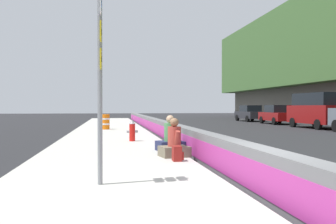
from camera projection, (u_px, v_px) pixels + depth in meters
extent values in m
plane|color=#232326|center=(264.00, 197.00, 6.45)|extent=(160.00, 160.00, 0.00)
cube|color=#B5B2A8|center=(111.00, 199.00, 6.04)|extent=(80.00, 4.40, 0.14)
cube|color=slate|center=(264.00, 173.00, 6.44)|extent=(76.00, 0.44, 0.85)
cube|color=#B2338C|center=(252.00, 175.00, 6.41)|extent=(74.48, 0.01, 0.54)
cylinder|color=gray|center=(100.00, 87.00, 6.79)|extent=(0.09, 0.09, 3.60)
cube|color=white|center=(101.00, 5.00, 6.77)|extent=(0.44, 0.02, 0.36)
cube|color=#1956AD|center=(102.00, 5.00, 6.77)|extent=(0.30, 0.01, 0.10)
cube|color=yellow|center=(101.00, 32.00, 6.78)|extent=(0.44, 0.02, 0.36)
cube|color=black|center=(102.00, 33.00, 6.78)|extent=(0.30, 0.01, 0.10)
cube|color=yellow|center=(101.00, 60.00, 6.78)|extent=(0.44, 0.02, 0.36)
cube|color=black|center=(102.00, 60.00, 6.78)|extent=(0.30, 0.01, 0.10)
cylinder|color=red|center=(132.00, 132.00, 15.33)|extent=(0.24, 0.24, 0.72)
cone|color=gray|center=(132.00, 122.00, 15.32)|extent=(0.26, 0.26, 0.16)
cylinder|color=gray|center=(136.00, 132.00, 15.36)|extent=(0.10, 0.12, 0.10)
cylinder|color=gray|center=(128.00, 132.00, 15.30)|extent=(0.10, 0.12, 0.10)
cube|color=#706651|center=(174.00, 151.00, 10.59)|extent=(0.81, 0.91, 0.30)
cylinder|color=#AD3D33|center=(174.00, 136.00, 10.58)|extent=(0.38, 0.38, 0.56)
sphere|color=#8E6647|center=(174.00, 122.00, 10.57)|extent=(0.25, 0.25, 0.25)
cylinder|color=#AD3D33|center=(172.00, 138.00, 10.78)|extent=(0.31, 0.18, 0.50)
cylinder|color=#AD3D33|center=(177.00, 139.00, 10.38)|extent=(0.31, 0.18, 0.50)
cube|color=#23284C|center=(170.00, 146.00, 12.04)|extent=(0.85, 0.95, 0.31)
cylinder|color=#4C8951|center=(170.00, 132.00, 12.03)|extent=(0.40, 0.40, 0.59)
sphere|color=tan|center=(170.00, 119.00, 12.02)|extent=(0.26, 0.26, 0.26)
cylinder|color=#4C8951|center=(168.00, 133.00, 12.24)|extent=(0.32, 0.19, 0.52)
cylinder|color=#4C8951|center=(173.00, 134.00, 11.83)|extent=(0.32, 0.19, 0.52)
cube|color=maroon|center=(177.00, 153.00, 9.73)|extent=(0.32, 0.22, 0.40)
cube|color=maroon|center=(182.00, 156.00, 9.75)|extent=(0.22, 0.06, 0.20)
cylinder|color=orange|center=(105.00, 122.00, 23.27)|extent=(0.52, 0.52, 0.95)
cylinder|color=white|center=(105.00, 119.00, 23.26)|extent=(0.54, 0.54, 0.10)
cylinder|color=white|center=(105.00, 124.00, 23.27)|extent=(0.54, 0.54, 0.10)
cube|color=maroon|center=(317.00, 114.00, 26.76)|extent=(5.16, 2.12, 1.30)
cube|color=black|center=(318.00, 99.00, 26.64)|extent=(4.15, 1.89, 0.90)
cylinder|color=black|center=(293.00, 122.00, 28.20)|extent=(0.73, 0.24, 0.72)
cylinder|color=black|center=(315.00, 122.00, 28.55)|extent=(0.73, 0.24, 0.72)
cylinder|color=black|center=(318.00, 124.00, 24.99)|extent=(0.73, 0.24, 0.72)
cube|color=maroon|center=(277.00, 116.00, 33.13)|extent=(4.55, 1.94, 0.72)
cube|color=black|center=(277.00, 109.00, 33.02)|extent=(2.25, 1.69, 0.66)
cylinder|color=black|center=(262.00, 120.00, 34.45)|extent=(0.67, 0.24, 0.66)
cylinder|color=black|center=(279.00, 120.00, 34.67)|extent=(0.67, 0.24, 0.66)
cylinder|color=black|center=(274.00, 121.00, 31.60)|extent=(0.67, 0.24, 0.66)
cylinder|color=black|center=(294.00, 121.00, 31.81)|extent=(0.67, 0.24, 0.66)
cube|color=#28282D|center=(250.00, 115.00, 39.35)|extent=(4.54, 1.90, 0.72)
cube|color=black|center=(250.00, 108.00, 39.24)|extent=(2.24, 1.67, 0.66)
cylinder|color=black|center=(237.00, 118.00, 40.62)|extent=(0.66, 0.24, 0.66)
cylinder|color=black|center=(252.00, 118.00, 40.93)|extent=(0.66, 0.24, 0.66)
cylinder|color=black|center=(248.00, 119.00, 37.79)|extent=(0.66, 0.24, 0.66)
cylinder|color=black|center=(263.00, 119.00, 38.09)|extent=(0.66, 0.24, 0.66)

